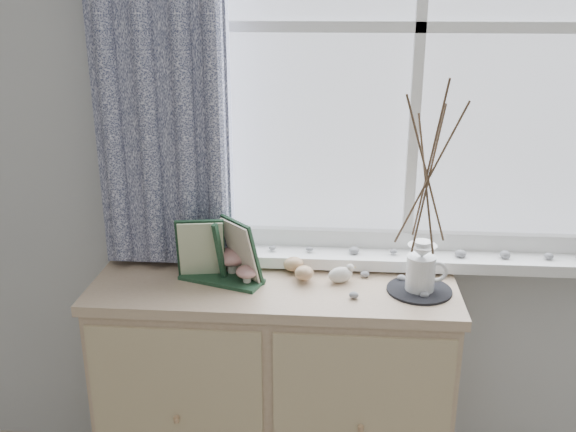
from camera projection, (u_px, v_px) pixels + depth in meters
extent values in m
cube|color=#B7B7B4|center=(324.00, 133.00, 2.19)|extent=(4.00, 0.04, 2.60)
cube|color=silver|center=(420.00, 27.00, 2.04)|extent=(1.30, 0.01, 1.40)
cube|color=white|center=(407.00, 258.00, 2.23)|extent=(1.45, 0.16, 0.04)
cube|color=black|center=(157.00, 19.00, 1.98)|extent=(0.44, 0.06, 1.61)
cube|color=tan|center=(275.00, 396.00, 2.26)|extent=(1.17, 0.43, 0.81)
cube|color=tan|center=(274.00, 287.00, 2.12)|extent=(1.20, 0.45, 0.03)
cube|color=tan|center=(179.00, 432.00, 2.08)|extent=(0.55, 0.01, 0.75)
cylinder|color=white|center=(232.00, 266.00, 2.15)|extent=(0.03, 0.03, 0.07)
ellipsoid|color=#8F0E04|center=(232.00, 257.00, 2.14)|extent=(0.10, 0.10, 0.06)
cylinder|color=white|center=(247.00, 279.00, 2.09)|extent=(0.03, 0.03, 0.05)
ellipsoid|color=#8F0E04|center=(247.00, 272.00, 2.08)|extent=(0.07, 0.07, 0.04)
ellipsoid|color=tan|center=(304.00, 273.00, 2.11)|extent=(0.06, 0.05, 0.08)
ellipsoid|color=tan|center=(293.00, 264.00, 2.18)|extent=(0.06, 0.05, 0.08)
cylinder|color=black|center=(419.00, 290.00, 2.05)|extent=(0.21, 0.21, 0.01)
cylinder|color=silver|center=(420.00, 273.00, 2.03)|extent=(0.10, 0.10, 0.11)
cone|color=silver|center=(422.00, 251.00, 2.01)|extent=(0.09, 0.09, 0.04)
cylinder|color=silver|center=(423.00, 245.00, 2.00)|extent=(0.06, 0.06, 0.03)
torus|color=silver|center=(437.00, 272.00, 2.02)|extent=(0.07, 0.02, 0.07)
ellipsoid|color=#959597|center=(354.00, 295.00, 2.00)|extent=(0.03, 0.03, 0.02)
ellipsoid|color=#959597|center=(365.00, 274.00, 2.15)|extent=(0.03, 0.03, 0.02)
ellipsoid|color=#959597|center=(424.00, 295.00, 2.00)|extent=(0.03, 0.03, 0.02)
ellipsoid|color=#959597|center=(329.00, 268.00, 2.19)|extent=(0.03, 0.03, 0.02)
ellipsoid|color=#959597|center=(401.00, 278.00, 2.12)|extent=(0.03, 0.03, 0.02)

